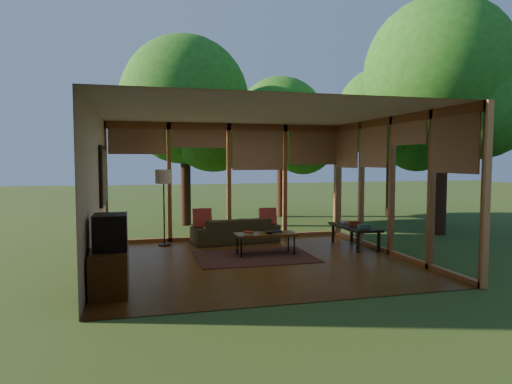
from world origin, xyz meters
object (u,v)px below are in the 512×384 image
object	(u,v)px
coffee_table	(266,235)
side_console	(355,228)
floor_lamp	(164,181)
television	(110,232)
sofa	(235,230)
media_cabinet	(110,271)

from	to	relation	value
coffee_table	side_console	world-z (taller)	side_console
floor_lamp	side_console	bearing A→B (deg)	-16.82
television	coffee_table	distance (m)	3.40
sofa	floor_lamp	xyz separation A→B (m)	(-1.57, 0.03, 1.13)
television	side_console	world-z (taller)	television
floor_lamp	coffee_table	bearing A→B (deg)	-38.50
sofa	side_console	size ratio (longest dim) A/B	1.37
media_cabinet	television	size ratio (longest dim) A/B	1.82
coffee_table	sofa	bearing A→B (deg)	101.71
sofa	television	world-z (taller)	television
floor_lamp	side_console	size ratio (longest dim) A/B	1.18
media_cabinet	side_console	size ratio (longest dim) A/B	0.71
sofa	side_console	bearing A→B (deg)	147.54
sofa	floor_lamp	distance (m)	1.93
media_cabinet	coffee_table	distance (m)	3.39
television	sofa	bearing A→B (deg)	53.31
sofa	coffee_table	size ratio (longest dim) A/B	1.59
television	side_console	bearing A→B (deg)	24.25
coffee_table	media_cabinet	bearing A→B (deg)	-146.10
sofa	side_console	distance (m)	2.63
television	floor_lamp	world-z (taller)	floor_lamp
sofa	coffee_table	world-z (taller)	sofa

